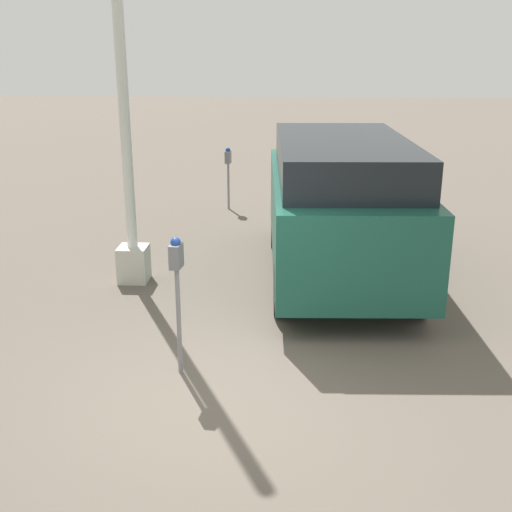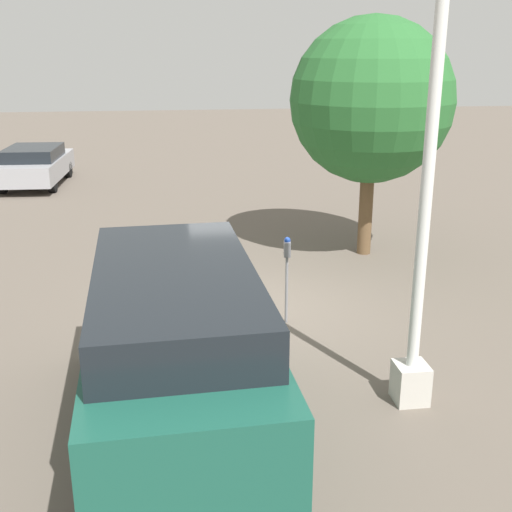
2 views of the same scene
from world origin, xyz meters
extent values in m
plane|color=#60564C|center=(0.00, 0.00, 0.00)|extent=(80.00, 80.00, 0.00)
cylinder|color=gray|center=(0.61, 0.41, 0.61)|extent=(0.05, 0.05, 1.23)
cube|color=slate|center=(0.61, 0.41, 1.36)|extent=(0.21, 0.13, 0.26)
sphere|color=navy|center=(0.61, 0.41, 1.51)|extent=(0.11, 0.11, 0.11)
cube|color=beige|center=(3.44, 1.60, 0.28)|extent=(0.44, 0.44, 0.55)
cylinder|color=silver|center=(3.44, 1.60, 3.76)|extent=(0.16, 0.16, 6.42)
cube|color=#195142|center=(3.82, -1.53, 0.99)|extent=(4.97, 2.24, 1.26)
cube|color=black|center=(3.70, -1.53, 1.89)|extent=(3.99, 2.04, 0.55)
cylinder|color=black|center=(5.29, -0.57, 0.36)|extent=(0.72, 0.27, 0.71)
cylinder|color=black|center=(5.37, -2.35, 0.36)|extent=(0.72, 0.27, 0.71)
cylinder|color=black|center=(2.27, -0.70, 0.36)|extent=(0.72, 0.27, 0.71)
cylinder|color=black|center=(2.34, -2.48, 0.36)|extent=(0.72, 0.27, 0.71)
cube|color=#9E9EA3|center=(-12.30, -6.10, 0.62)|extent=(4.38, 2.07, 0.67)
cube|color=black|center=(-12.08, -6.12, 1.16)|extent=(2.45, 1.82, 0.41)
cube|color=orange|center=(-14.42, -6.59, 0.44)|extent=(0.09, 0.12, 0.20)
cylinder|color=black|center=(-13.67, -6.85, 0.29)|extent=(0.58, 0.25, 0.57)
cylinder|color=black|center=(-13.58, -5.22, 0.29)|extent=(0.58, 0.25, 0.57)
cylinder|color=black|center=(-11.01, -6.99, 0.29)|extent=(0.58, 0.25, 0.57)
cylinder|color=black|center=(-10.93, -5.36, 0.29)|extent=(0.58, 0.25, 0.57)
cylinder|color=brown|center=(-3.08, 2.95, 1.12)|extent=(0.32, 0.32, 2.25)
sphere|color=#28662D|center=(-3.08, 2.95, 3.51)|extent=(3.61, 3.61, 3.61)
camera|label=1|loc=(-5.72, -0.78, 3.47)|focal=45.00mm
camera|label=2|loc=(10.84, -1.56, 4.63)|focal=45.00mm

